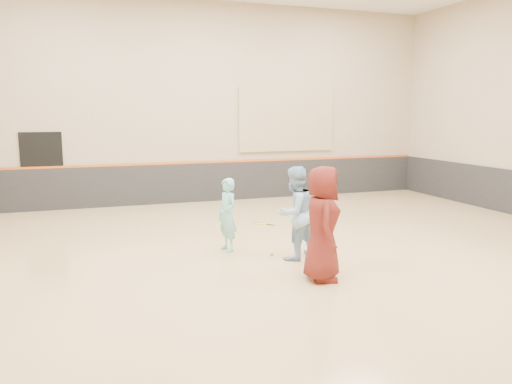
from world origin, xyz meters
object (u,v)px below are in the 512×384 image
object	(u,v)px
instructor	(295,213)
spare_racket	(260,222)
girl	(227,215)
young_man	(322,224)

from	to	relation	value
instructor	spare_racket	bearing A→B (deg)	-121.47
girl	instructor	world-z (taller)	instructor
girl	spare_racket	bearing A→B (deg)	132.24
instructor	girl	bearing A→B (deg)	-65.96
girl	spare_racket	distance (m)	2.63
instructor	spare_racket	size ratio (longest dim) A/B	2.40
young_man	girl	bearing A→B (deg)	41.38
girl	instructor	distance (m)	1.40
instructor	young_man	size ratio (longest dim) A/B	0.93
girl	spare_racket	size ratio (longest dim) A/B	2.00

